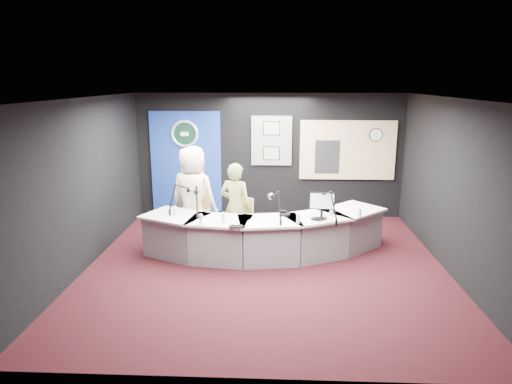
{
  "coord_description": "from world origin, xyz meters",
  "views": [
    {
      "loc": [
        0.16,
        -7.21,
        3.08
      ],
      "look_at": [
        -0.2,
        0.8,
        1.1
      ],
      "focal_mm": 32.0,
      "sensor_mm": 36.0,
      "label": 1
    }
  ],
  "objects_px": {
    "person_man": "(193,196)",
    "armchair_left": "(194,220)",
    "person_woman": "(236,207)",
    "armchair_right": "(236,224)",
    "broadcast_desk": "(264,235)"
  },
  "relations": [
    {
      "from": "person_woman",
      "to": "broadcast_desk",
      "type": "bearing_deg",
      "value": 172.49
    },
    {
      "from": "person_man",
      "to": "armchair_left",
      "type": "bearing_deg",
      "value": -0.0
    },
    {
      "from": "person_man",
      "to": "person_woman",
      "type": "height_order",
      "value": "person_man"
    },
    {
      "from": "broadcast_desk",
      "to": "person_woman",
      "type": "relative_size",
      "value": 2.75
    },
    {
      "from": "broadcast_desk",
      "to": "person_man",
      "type": "xyz_separation_m",
      "value": [
        -1.36,
        0.55,
        0.57
      ]
    },
    {
      "from": "broadcast_desk",
      "to": "person_man",
      "type": "bearing_deg",
      "value": 158.07
    },
    {
      "from": "person_man",
      "to": "broadcast_desk",
      "type": "bearing_deg",
      "value": 175.07
    },
    {
      "from": "person_woman",
      "to": "armchair_left",
      "type": "bearing_deg",
      "value": -2.77
    },
    {
      "from": "broadcast_desk",
      "to": "person_woman",
      "type": "bearing_deg",
      "value": 155.19
    },
    {
      "from": "armchair_left",
      "to": "person_woman",
      "type": "bearing_deg",
      "value": -1.66
    },
    {
      "from": "armchair_right",
      "to": "armchair_left",
      "type": "bearing_deg",
      "value": -168.81
    },
    {
      "from": "armchair_left",
      "to": "person_woman",
      "type": "distance_m",
      "value": 0.96
    },
    {
      "from": "armchair_right",
      "to": "person_woman",
      "type": "height_order",
      "value": "person_woman"
    },
    {
      "from": "person_woman",
      "to": "person_man",
      "type": "bearing_deg",
      "value": -2.77
    },
    {
      "from": "armchair_left",
      "to": "armchair_right",
      "type": "bearing_deg",
      "value": -1.66
    }
  ]
}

